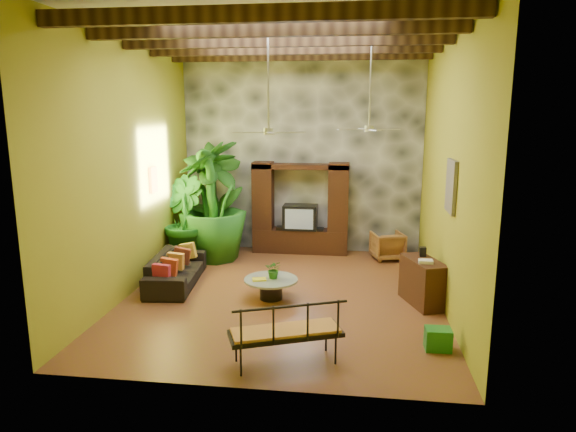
# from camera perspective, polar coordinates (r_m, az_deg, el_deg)

# --- Properties ---
(ground) EXTENTS (7.00, 7.00, 0.00)m
(ground) POSITION_cam_1_polar(r_m,az_deg,el_deg) (10.21, -0.54, -8.74)
(ground) COLOR brown
(ground) RESTS_ON ground
(ceiling) EXTENTS (6.00, 7.00, 0.02)m
(ceiling) POSITION_cam_1_polar(r_m,az_deg,el_deg) (9.68, -0.60, 20.21)
(ceiling) COLOR silver
(ceiling) RESTS_ON back_wall
(back_wall) EXTENTS (6.00, 0.02, 5.00)m
(back_wall) POSITION_cam_1_polar(r_m,az_deg,el_deg) (13.09, 1.58, 7.01)
(back_wall) COLOR #A09D24
(back_wall) RESTS_ON ground
(left_wall) EXTENTS (0.02, 7.00, 5.00)m
(left_wall) POSITION_cam_1_polar(r_m,az_deg,el_deg) (10.48, -17.11, 5.33)
(left_wall) COLOR #A09D24
(left_wall) RESTS_ON ground
(right_wall) EXTENTS (0.02, 7.00, 5.00)m
(right_wall) POSITION_cam_1_polar(r_m,az_deg,el_deg) (9.69, 17.37, 4.84)
(right_wall) COLOR #A09D24
(right_wall) RESTS_ON ground
(stone_accent_wall) EXTENTS (5.98, 0.10, 4.98)m
(stone_accent_wall) POSITION_cam_1_polar(r_m,az_deg,el_deg) (13.03, 1.55, 6.99)
(stone_accent_wall) COLOR #3C3F44
(stone_accent_wall) RESTS_ON ground
(ceiling_beams) EXTENTS (5.95, 5.36, 0.22)m
(ceiling_beams) POSITION_cam_1_polar(r_m,az_deg,el_deg) (9.65, -0.59, 18.92)
(ceiling_beams) COLOR #3D2813
(ceiling_beams) RESTS_ON ceiling
(entertainment_center) EXTENTS (2.40, 0.55, 2.30)m
(entertainment_center) POSITION_cam_1_polar(r_m,az_deg,el_deg) (12.95, 1.37, 0.09)
(entertainment_center) COLOR #311B0D
(entertainment_center) RESTS_ON ground
(ceiling_fan_front) EXTENTS (1.28, 1.28, 1.86)m
(ceiling_fan_front) POSITION_cam_1_polar(r_m,az_deg,el_deg) (9.21, -2.18, 10.66)
(ceiling_fan_front) COLOR #AEAEB3
(ceiling_fan_front) RESTS_ON ceiling
(ceiling_fan_back) EXTENTS (1.28, 1.28, 1.86)m
(ceiling_fan_back) POSITION_cam_1_polar(r_m,az_deg,el_deg) (10.69, 9.02, 10.67)
(ceiling_fan_back) COLOR #AEAEB3
(ceiling_fan_back) RESTS_ON ceiling
(wall_art_mask) EXTENTS (0.06, 0.32, 0.55)m
(wall_art_mask) POSITION_cam_1_polar(r_m,az_deg,el_deg) (11.42, -14.75, 3.93)
(wall_art_mask) COLOR gold
(wall_art_mask) RESTS_ON left_wall
(wall_art_painting) EXTENTS (0.06, 0.70, 0.90)m
(wall_art_painting) POSITION_cam_1_polar(r_m,az_deg,el_deg) (9.12, 17.67, 3.16)
(wall_art_painting) COLOR #296998
(wall_art_painting) RESTS_ON right_wall
(sofa) EXTENTS (1.06, 2.25, 0.64)m
(sofa) POSITION_cam_1_polar(r_m,az_deg,el_deg) (10.96, -12.34, -5.82)
(sofa) COLOR black
(sofa) RESTS_ON ground
(wicker_armchair) EXTENTS (0.89, 0.90, 0.67)m
(wicker_armchair) POSITION_cam_1_polar(r_m,az_deg,el_deg) (12.71, 10.99, -3.26)
(wicker_armchair) COLOR olive
(wicker_armchair) RESTS_ON ground
(tall_plant_a) EXTENTS (1.78, 1.69, 2.80)m
(tall_plant_a) POSITION_cam_1_polar(r_m,az_deg,el_deg) (12.74, -8.01, 1.78)
(tall_plant_a) COLOR #1F5616
(tall_plant_a) RESTS_ON ground
(tall_plant_b) EXTENTS (1.42, 1.46, 2.06)m
(tall_plant_b) POSITION_cam_1_polar(r_m,az_deg,el_deg) (12.30, -11.63, -0.45)
(tall_plant_b) COLOR #195F1B
(tall_plant_b) RESTS_ON ground
(tall_plant_c) EXTENTS (2.04, 2.04, 2.88)m
(tall_plant_c) POSITION_cam_1_polar(r_m,az_deg,el_deg) (12.39, -8.38, 1.68)
(tall_plant_c) COLOR #21691B
(tall_plant_c) RESTS_ON ground
(coffee_table) EXTENTS (1.03, 1.03, 0.40)m
(coffee_table) POSITION_cam_1_polar(r_m,az_deg,el_deg) (9.94, -1.90, -7.76)
(coffee_table) COLOR black
(coffee_table) RESTS_ON ground
(centerpiece_plant) EXTENTS (0.33, 0.28, 0.36)m
(centerpiece_plant) POSITION_cam_1_polar(r_m,az_deg,el_deg) (9.87, -1.57, -5.94)
(centerpiece_plant) COLOR #26671B
(centerpiece_plant) RESTS_ON coffee_table
(yellow_tray) EXTENTS (0.30, 0.24, 0.03)m
(yellow_tray) POSITION_cam_1_polar(r_m,az_deg,el_deg) (9.82, -3.21, -7.04)
(yellow_tray) COLOR yellow
(yellow_tray) RESTS_ON coffee_table
(iron_bench) EXTENTS (1.69, 1.15, 0.57)m
(iron_bench) POSITION_cam_1_polar(r_m,az_deg,el_deg) (7.38, -0.35, -12.58)
(iron_bench) COLOR black
(iron_bench) RESTS_ON ground
(side_console) EXTENTS (0.82, 1.17, 0.85)m
(side_console) POSITION_cam_1_polar(r_m,az_deg,el_deg) (9.95, 14.77, -7.10)
(side_console) COLOR #3B1D13
(side_console) RESTS_ON ground
(green_bin) EXTENTS (0.39, 0.30, 0.34)m
(green_bin) POSITION_cam_1_polar(r_m,az_deg,el_deg) (8.29, 16.33, -12.99)
(green_bin) COLOR #217C23
(green_bin) RESTS_ON ground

